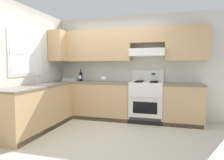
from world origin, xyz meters
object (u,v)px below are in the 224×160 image
object	(u,v)px
bowl	(71,80)
paper_towel_roll	(104,79)
wine_bottle	(81,76)
stove	(146,101)

from	to	relation	value
bowl	paper_towel_roll	bearing A→B (deg)	4.72
bowl	wine_bottle	bearing A→B (deg)	9.91
bowl	paper_towel_roll	size ratio (longest dim) A/B	2.99
stove	bowl	world-z (taller)	stove
wine_bottle	paper_towel_roll	size ratio (longest dim) A/B	2.63
stove	bowl	distance (m)	2.01
paper_towel_roll	stove	bearing A→B (deg)	-4.46
wine_bottle	bowl	bearing A→B (deg)	-170.09
bowl	stove	bearing A→B (deg)	-0.30
stove	bowl	bearing A→B (deg)	179.70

